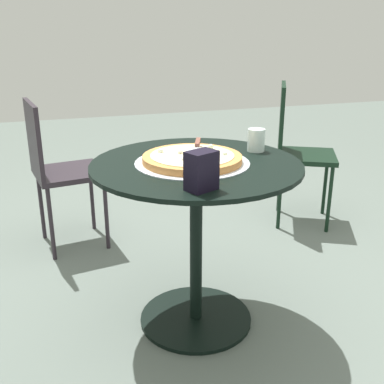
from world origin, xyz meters
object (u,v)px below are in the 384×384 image
object	(u,v)px
pizza_on_tray	(192,159)
patio_chair_corner	(56,164)
napkin_dispenser	(201,171)
patio_chair_far	(295,144)
patio_table	(196,211)
pizza_server	(197,146)
drinking_cup	(256,140)

from	to	relation	value
pizza_on_tray	patio_chair_corner	distance (m)	1.12
napkin_dispenser	patio_chair_far	distance (m)	1.63
patio_chair_far	napkin_dispenser	bearing A→B (deg)	-40.95
pizza_on_tray	patio_chair_far	size ratio (longest dim) A/B	0.51
napkin_dispenser	patio_chair_corner	distance (m)	1.39
patio_table	patio_chair_far	world-z (taller)	patio_chair_far
patio_table	pizza_server	world-z (taller)	pizza_server
patio_chair_corner	pizza_on_tray	bearing A→B (deg)	28.21
patio_table	napkin_dispenser	world-z (taller)	napkin_dispenser
patio_table	napkin_dispenser	bearing A→B (deg)	-14.90
pizza_server	patio_chair_corner	size ratio (longest dim) A/B	0.24
napkin_dispenser	pizza_on_tray	bearing A→B (deg)	-126.57
patio_chair_far	patio_chair_corner	bearing A→B (deg)	-92.51
patio_table	patio_chair_corner	size ratio (longest dim) A/B	0.98
pizza_server	patio_chair_corner	bearing A→B (deg)	-149.47
drinking_cup	pizza_on_tray	bearing A→B (deg)	-74.04
napkin_dispenser	patio_chair_corner	size ratio (longest dim) A/B	0.15
pizza_on_tray	pizza_server	xyz separation A→B (m)	(-0.03, 0.03, 0.04)
patio_table	pizza_on_tray	size ratio (longest dim) A/B	1.85
napkin_dispenser	patio_table	bearing A→B (deg)	-129.67
drinking_cup	patio_chair_far	size ratio (longest dim) A/B	0.11
patio_chair_corner	patio_table	bearing A→B (deg)	28.92
pizza_on_tray	drinking_cup	xyz separation A→B (m)	(-0.09, 0.32, 0.03)
drinking_cup	napkin_dispenser	bearing A→B (deg)	-43.61
napkin_dispenser	patio_chair_far	size ratio (longest dim) A/B	0.15
pizza_server	drinking_cup	xyz separation A→B (m)	(-0.06, 0.29, -0.01)
patio_chair_corner	drinking_cup	bearing A→B (deg)	43.98
pizza_server	patio_chair_far	world-z (taller)	patio_chair_far
pizza_server	patio_chair_corner	distance (m)	1.11
pizza_on_tray	patio_chair_corner	xyz separation A→B (m)	(-0.96, -0.52, -0.25)
drinking_cup	napkin_dispenser	distance (m)	0.56
patio_chair_corner	napkin_dispenser	bearing A→B (deg)	19.39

